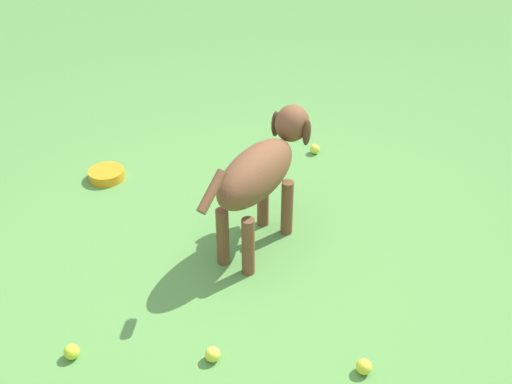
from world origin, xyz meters
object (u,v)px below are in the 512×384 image
(tennis_ball_0, at_px, (364,367))
(tennis_ball_4, at_px, (315,149))
(water_bowl, at_px, (107,174))
(tennis_ball_2, at_px, (72,352))
(tennis_ball_3, at_px, (213,354))
(dog, at_px, (262,170))

(tennis_ball_0, relative_size, tennis_ball_4, 1.00)
(tennis_ball_4, relative_size, water_bowl, 0.30)
(tennis_ball_2, height_order, tennis_ball_3, same)
(tennis_ball_0, bearing_deg, water_bowl, -148.48)
(tennis_ball_3, bearing_deg, water_bowl, -163.40)
(dog, relative_size, tennis_ball_3, 11.66)
(dog, bearing_deg, tennis_ball_3, -163.05)
(dog, height_order, tennis_ball_4, dog)
(tennis_ball_2, distance_m, water_bowl, 1.44)
(dog, distance_m, tennis_ball_0, 1.06)
(tennis_ball_4, bearing_deg, dog, -31.54)
(tennis_ball_0, height_order, water_bowl, tennis_ball_0)
(tennis_ball_4, height_order, water_bowl, tennis_ball_4)
(tennis_ball_4, bearing_deg, tennis_ball_2, -44.45)
(tennis_ball_3, xyz_separation_m, water_bowl, (-1.56, -0.46, -0.00))
(dog, xyz_separation_m, tennis_ball_3, (0.76, -0.36, -0.41))
(tennis_ball_0, xyz_separation_m, tennis_ball_2, (-0.31, -1.18, 0.00))
(dog, height_order, tennis_ball_0, dog)
(tennis_ball_3, distance_m, tennis_ball_4, 1.85)
(tennis_ball_3, bearing_deg, tennis_ball_2, -102.06)
(tennis_ball_2, bearing_deg, tennis_ball_3, 77.94)
(water_bowl, bearing_deg, tennis_ball_2, -4.68)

